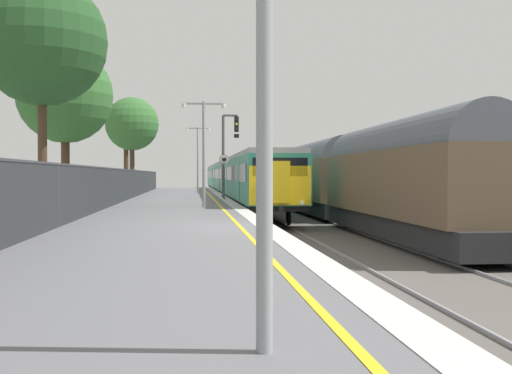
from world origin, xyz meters
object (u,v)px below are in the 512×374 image
commuter_train_at_platform (232,177)px  background_tree_centre (42,45)px  platform_lamp_mid (204,144)px  background_tree_left (132,126)px  speed_limit_sign (224,171)px  freight_train_adjacent_track (296,175)px  signal_gantry (227,146)px  platform_lamp_far (198,154)px  background_tree_back (125,127)px  background_tree_right (63,98)px

commuter_train_at_platform → background_tree_centre: bearing=-104.8°
commuter_train_at_platform → platform_lamp_mid: bearing=-96.3°
background_tree_left → speed_limit_sign: bearing=-67.2°
freight_train_adjacent_track → speed_limit_sign: size_ratio=22.78×
signal_gantry → platform_lamp_far: bearing=98.4°
freight_train_adjacent_track → speed_limit_sign: freight_train_adjacent_track is taller
commuter_train_at_platform → background_tree_back: size_ratio=8.07×
speed_limit_sign → platform_lamp_far: size_ratio=0.50×
speed_limit_sign → background_tree_right: bearing=-150.6°
background_tree_left → background_tree_back: bearing=102.7°
freight_train_adjacent_track → background_tree_right: 19.98m
background_tree_right → background_tree_back: bearing=89.0°
platform_lamp_far → background_tree_centre: background_tree_centre is taller
speed_limit_sign → platform_lamp_far: 14.88m
platform_lamp_mid → background_tree_left: bearing=102.5°
background_tree_left → background_tree_right: bearing=-93.9°
background_tree_left → background_tree_centre: size_ratio=0.93×
platform_lamp_far → background_tree_centre: (-5.89, -28.36, 2.91)m
background_tree_right → platform_lamp_mid: bearing=-27.8°
background_tree_back → freight_train_adjacent_track: bearing=-41.3°
platform_lamp_mid → background_tree_left: 25.53m
speed_limit_sign → background_tree_centre: 16.06m
speed_limit_sign → background_tree_left: size_ratio=0.33×
background_tree_right → platform_lamp_far: bearing=70.3°
signal_gantry → freight_train_adjacent_track: bearing=46.9°
signal_gantry → speed_limit_sign: 3.38m
commuter_train_at_platform → platform_lamp_far: size_ratio=11.62×
signal_gantry → speed_limit_sign: size_ratio=1.99×
platform_lamp_far → background_tree_right: size_ratio=0.69×
freight_train_adjacent_track → signal_gantry: (-5.49, -5.87, 1.89)m
signal_gantry → speed_limit_sign: (-0.36, -2.95, -1.61)m
background_tree_right → background_tree_back: 25.62m
background_tree_centre → background_tree_right: 9.03m
signal_gantry → background_tree_centre: background_tree_centre is taller
commuter_train_at_platform → speed_limit_sign: bearing=-95.0°
platform_lamp_far → background_tree_left: bearing=163.1°
commuter_train_at_platform → freight_train_adjacent_track: 12.80m
signal_gantry → platform_lamp_mid: size_ratio=1.11×
signal_gantry → background_tree_right: (-8.71, -7.64, 1.99)m
background_tree_left → platform_lamp_far: bearing=-16.9°
freight_train_adjacent_track → platform_lamp_far: platform_lamp_far is taller
platform_lamp_mid → background_tree_left: size_ratio=0.60×
background_tree_right → background_tree_centre: bearing=-83.2°
commuter_train_at_platform → signal_gantry: signal_gantry is taller
background_tree_right → freight_train_adjacent_track: bearing=43.6°
speed_limit_sign → background_tree_right: size_ratio=0.34×
speed_limit_sign → background_tree_back: bearing=110.7°
freight_train_adjacent_track → speed_limit_sign: (-5.85, -8.82, 0.28)m
freight_train_adjacent_track → background_tree_right: (-14.20, -13.51, 3.88)m
commuter_train_at_platform → background_tree_right: 27.91m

